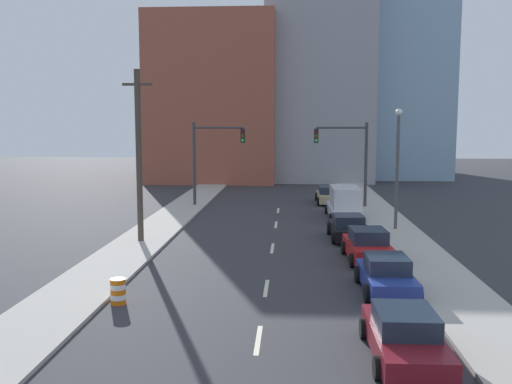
{
  "coord_description": "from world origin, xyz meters",
  "views": [
    {
      "loc": [
        0.97,
        -7.61,
        6.61
      ],
      "look_at": [
        -1.28,
        28.52,
        2.2
      ],
      "focal_mm": 40.0,
      "sensor_mm": 36.0,
      "label": 1
    }
  ],
  "objects_px": {
    "traffic_signal_left": "(208,153)",
    "sedan_blue": "(386,276)",
    "box_truck_silver": "(345,204)",
    "sedan_maroon": "(405,336)",
    "traffic_signal_right": "(352,153)",
    "sedan_tan": "(329,195)",
    "sedan_black": "(348,228)",
    "utility_pole_left_mid": "(139,155)",
    "street_lamp": "(397,160)",
    "traffic_barrel": "(118,291)",
    "sedan_red": "(368,246)"
  },
  "relations": [
    {
      "from": "traffic_signal_left",
      "to": "sedan_tan",
      "type": "height_order",
      "value": "traffic_signal_left"
    },
    {
      "from": "utility_pole_left_mid",
      "to": "sedan_blue",
      "type": "xyz_separation_m",
      "value": [
        12.02,
        -8.49,
        -4.18
      ]
    },
    {
      "from": "utility_pole_left_mid",
      "to": "box_truck_silver",
      "type": "distance_m",
      "value": 15.4
    },
    {
      "from": "street_lamp",
      "to": "sedan_red",
      "type": "relative_size",
      "value": 1.68
    },
    {
      "from": "traffic_barrel",
      "to": "sedan_red",
      "type": "relative_size",
      "value": 0.21
    },
    {
      "from": "sedan_maroon",
      "to": "traffic_signal_left",
      "type": "bearing_deg",
      "value": 108.41
    },
    {
      "from": "box_truck_silver",
      "to": "utility_pole_left_mid",
      "type": "bearing_deg",
      "value": -144.33
    },
    {
      "from": "traffic_signal_left",
      "to": "sedan_blue",
      "type": "xyz_separation_m",
      "value": [
        10.28,
        -22.44,
        -3.59
      ]
    },
    {
      "from": "box_truck_silver",
      "to": "sedan_tan",
      "type": "relative_size",
      "value": 1.41
    },
    {
      "from": "traffic_signal_left",
      "to": "sedan_red",
      "type": "bearing_deg",
      "value": -59.23
    },
    {
      "from": "traffic_signal_left",
      "to": "traffic_signal_right",
      "type": "relative_size",
      "value": 1.0
    },
    {
      "from": "utility_pole_left_mid",
      "to": "sedan_blue",
      "type": "relative_size",
      "value": 2.2
    },
    {
      "from": "sedan_black",
      "to": "sedan_blue",
      "type": "bearing_deg",
      "value": -89.12
    },
    {
      "from": "traffic_signal_right",
      "to": "sedan_black",
      "type": "relative_size",
      "value": 1.51
    },
    {
      "from": "traffic_barrel",
      "to": "sedan_tan",
      "type": "xyz_separation_m",
      "value": [
        9.42,
        27.03,
        0.17
      ]
    },
    {
      "from": "sedan_blue",
      "to": "sedan_tan",
      "type": "bearing_deg",
      "value": 90.04
    },
    {
      "from": "traffic_barrel",
      "to": "sedan_black",
      "type": "relative_size",
      "value": 0.22
    },
    {
      "from": "sedan_maroon",
      "to": "street_lamp",
      "type": "bearing_deg",
      "value": 80.25
    },
    {
      "from": "sedan_tan",
      "to": "street_lamp",
      "type": "bearing_deg",
      "value": -75.23
    },
    {
      "from": "traffic_signal_left",
      "to": "traffic_signal_right",
      "type": "distance_m",
      "value": 11.18
    },
    {
      "from": "traffic_signal_right",
      "to": "sedan_tan",
      "type": "height_order",
      "value": "traffic_signal_right"
    },
    {
      "from": "sedan_maroon",
      "to": "box_truck_silver",
      "type": "xyz_separation_m",
      "value": [
        0.49,
        23.7,
        0.4
      ]
    },
    {
      "from": "sedan_maroon",
      "to": "sedan_blue",
      "type": "xyz_separation_m",
      "value": [
        0.52,
        6.31,
        0.03
      ]
    },
    {
      "from": "traffic_barrel",
      "to": "street_lamp",
      "type": "relative_size",
      "value": 0.13
    },
    {
      "from": "traffic_barrel",
      "to": "sedan_maroon",
      "type": "distance_m",
      "value": 10.42
    },
    {
      "from": "traffic_signal_left",
      "to": "sedan_tan",
      "type": "xyz_separation_m",
      "value": [
        9.65,
        2.5,
        -3.62
      ]
    },
    {
      "from": "street_lamp",
      "to": "sedan_tan",
      "type": "bearing_deg",
      "value": 105.46
    },
    {
      "from": "traffic_signal_right",
      "to": "box_truck_silver",
      "type": "bearing_deg",
      "value": -100.43
    },
    {
      "from": "traffic_signal_left",
      "to": "street_lamp",
      "type": "distance_m",
      "value": 16.03
    },
    {
      "from": "sedan_black",
      "to": "sedan_tan",
      "type": "bearing_deg",
      "value": 88.84
    },
    {
      "from": "traffic_signal_left",
      "to": "traffic_barrel",
      "type": "relative_size",
      "value": 6.98
    },
    {
      "from": "utility_pole_left_mid",
      "to": "street_lamp",
      "type": "bearing_deg",
      "value": 17.05
    },
    {
      "from": "traffic_signal_left",
      "to": "sedan_maroon",
      "type": "height_order",
      "value": "traffic_signal_left"
    },
    {
      "from": "street_lamp",
      "to": "sedan_black",
      "type": "height_order",
      "value": "street_lamp"
    },
    {
      "from": "sedan_blue",
      "to": "sedan_tan",
      "type": "height_order",
      "value": "sedan_blue"
    },
    {
      "from": "street_lamp",
      "to": "traffic_signal_right",
      "type": "bearing_deg",
      "value": 100.68
    },
    {
      "from": "street_lamp",
      "to": "sedan_red",
      "type": "xyz_separation_m",
      "value": [
        -2.71,
        -7.77,
        -3.67
      ]
    },
    {
      "from": "utility_pole_left_mid",
      "to": "sedan_red",
      "type": "distance_m",
      "value": 13.1
    },
    {
      "from": "sedan_maroon",
      "to": "sedan_black",
      "type": "distance_m",
      "value": 16.62
    },
    {
      "from": "box_truck_silver",
      "to": "sedan_maroon",
      "type": "bearing_deg",
      "value": -92.09
    },
    {
      "from": "street_lamp",
      "to": "sedan_red",
      "type": "distance_m",
      "value": 9.01
    },
    {
      "from": "traffic_barrel",
      "to": "box_truck_silver",
      "type": "xyz_separation_m",
      "value": [
        10.01,
        19.47,
        0.57
      ]
    },
    {
      "from": "traffic_signal_right",
      "to": "sedan_blue",
      "type": "distance_m",
      "value": 22.74
    },
    {
      "from": "sedan_black",
      "to": "box_truck_silver",
      "type": "relative_size",
      "value": 0.69
    },
    {
      "from": "traffic_barrel",
      "to": "street_lamp",
      "type": "height_order",
      "value": "street_lamp"
    },
    {
      "from": "traffic_signal_left",
      "to": "sedan_black",
      "type": "relative_size",
      "value": 1.51
    },
    {
      "from": "traffic_signal_left",
      "to": "sedan_blue",
      "type": "bearing_deg",
      "value": -65.39
    },
    {
      "from": "street_lamp",
      "to": "box_truck_silver",
      "type": "xyz_separation_m",
      "value": [
        -2.71,
        4.39,
        -3.33
      ]
    },
    {
      "from": "traffic_signal_left",
      "to": "sedan_tan",
      "type": "relative_size",
      "value": 1.46
    },
    {
      "from": "traffic_barrel",
      "to": "sedan_maroon",
      "type": "bearing_deg",
      "value": -23.94
    }
  ]
}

